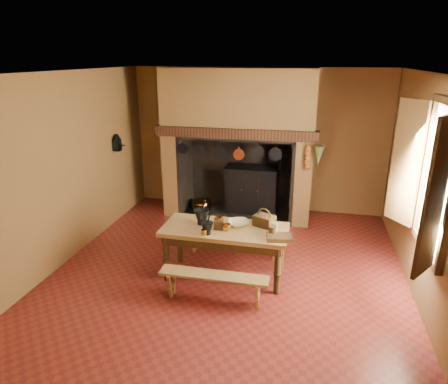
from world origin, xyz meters
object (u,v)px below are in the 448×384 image
object	(u,v)px
iron_range	(252,189)
work_table	(225,236)
mixing_bowl	(238,223)
bench_front	(214,281)
coffee_grinder	(219,223)
wicker_basket	(264,220)

from	to	relation	value
iron_range	work_table	size ratio (longest dim) A/B	0.93
iron_range	mixing_bowl	distance (m)	2.47
bench_front	work_table	bearing A→B (deg)	90.00
work_table	bench_front	size ratio (longest dim) A/B	1.24
mixing_bowl	iron_range	bearing A→B (deg)	94.24
coffee_grinder	mixing_bowl	bearing A→B (deg)	21.47
bench_front	iron_range	bearing A→B (deg)	90.23
iron_range	bench_front	bearing A→B (deg)	-89.77
coffee_grinder	bench_front	bearing A→B (deg)	-92.77
mixing_bowl	wicker_basket	bearing A→B (deg)	11.56
bench_front	mixing_bowl	distance (m)	0.92
mixing_bowl	wicker_basket	size ratio (longest dim) A/B	0.89
bench_front	mixing_bowl	size ratio (longest dim) A/B	4.75
coffee_grinder	wicker_basket	distance (m)	0.64
bench_front	wicker_basket	world-z (taller)	wicker_basket
work_table	bench_front	distance (m)	0.73
bench_front	mixing_bowl	xyz separation A→B (m)	(0.17, 0.76, 0.49)
bench_front	coffee_grinder	size ratio (longest dim) A/B	6.81
coffee_grinder	iron_range	bearing A→B (deg)	78.41
work_table	mixing_bowl	bearing A→B (deg)	34.54
coffee_grinder	work_table	bearing A→B (deg)	14.57
iron_range	mixing_bowl	world-z (taller)	iron_range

